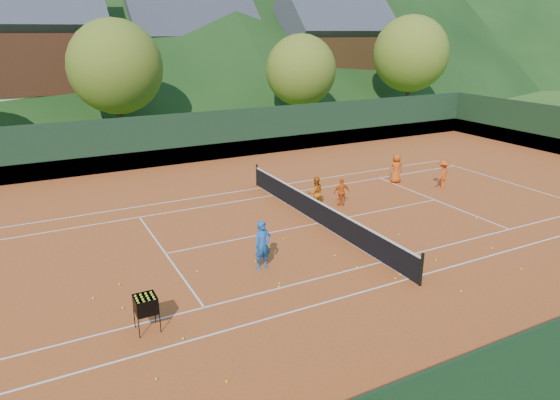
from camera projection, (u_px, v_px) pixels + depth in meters
name	position (u px, v px, depth m)	size (l,w,h in m)	color
ground	(319.00, 224.00, 20.56)	(400.00, 400.00, 0.00)	#34561A
clay_court	(319.00, 223.00, 20.56)	(40.00, 24.00, 0.02)	#AE491C
coach	(263.00, 245.00, 16.41)	(0.61, 0.40, 1.68)	#1B5AB3
student_a	(316.00, 193.00, 21.99)	(0.72, 0.56, 1.48)	orange
student_b	(342.00, 192.00, 22.39)	(0.75, 0.31, 1.28)	orange
student_c	(396.00, 168.00, 25.78)	(0.75, 0.49, 1.53)	#D54F12
student_d	(443.00, 174.00, 24.81)	(0.95, 0.55, 1.47)	#E14E14
tennis_ball_0	(279.00, 283.00, 15.59)	(0.07, 0.07, 0.07)	#C2F428
tennis_ball_1	(120.00, 284.00, 15.53)	(0.07, 0.07, 0.07)	#C2F428
tennis_ball_2	(461.00, 291.00, 15.13)	(0.07, 0.07, 0.07)	#C2F428
tennis_ball_3	(400.00, 274.00, 16.16)	(0.07, 0.07, 0.07)	#C2F428
tennis_ball_4	(278.00, 287.00, 15.39)	(0.07, 0.07, 0.07)	#C2F428
tennis_ball_5	(392.00, 253.00, 17.75)	(0.07, 0.07, 0.07)	#C2F428
tennis_ball_6	(183.00, 338.00, 12.81)	(0.07, 0.07, 0.07)	#C2F428
tennis_ball_7	(492.00, 248.00, 18.11)	(0.07, 0.07, 0.07)	#C2F428
tennis_ball_8	(436.00, 260.00, 17.19)	(0.07, 0.07, 0.07)	#C2F428
tennis_ball_9	(395.00, 278.00, 15.91)	(0.07, 0.07, 0.07)	#C2F428
tennis_ball_11	(357.00, 267.00, 16.66)	(0.07, 0.07, 0.07)	#C2F428
tennis_ball_12	(270.00, 248.00, 18.15)	(0.07, 0.07, 0.07)	#C2F428
tennis_ball_13	(283.00, 238.00, 18.96)	(0.07, 0.07, 0.07)	#C2F428
tennis_ball_14	(256.00, 261.00, 17.11)	(0.07, 0.07, 0.07)	#C2F428
tennis_ball_15	(146.00, 304.00, 14.43)	(0.07, 0.07, 0.07)	#C2F428
tennis_ball_16	(156.00, 379.00, 11.32)	(0.07, 0.07, 0.07)	#C2F428
tennis_ball_17	(335.00, 256.00, 17.52)	(0.07, 0.07, 0.07)	#C2F428
tennis_ball_18	(197.00, 271.00, 16.37)	(0.07, 0.07, 0.07)	#C2F428
tennis_ball_19	(521.00, 269.00, 16.52)	(0.07, 0.07, 0.07)	#C2F428
tennis_ball_20	(123.00, 308.00, 14.22)	(0.07, 0.07, 0.07)	#C2F428
tennis_ball_21	(476.00, 218.00, 20.98)	(0.07, 0.07, 0.07)	#C2F428
tennis_ball_22	(227.00, 381.00, 11.24)	(0.07, 0.07, 0.07)	#C2F428
tennis_ball_23	(93.00, 298.00, 14.74)	(0.07, 0.07, 0.07)	#C2F428
tennis_ball_24	(399.00, 269.00, 16.56)	(0.07, 0.07, 0.07)	#C2F428
tennis_ball_25	(399.00, 235.00, 19.31)	(0.07, 0.07, 0.07)	#C2F428
court_lines	(319.00, 223.00, 20.55)	(23.83, 11.03, 0.00)	white
tennis_net	(319.00, 212.00, 20.39)	(0.10, 12.07, 1.10)	black
perimeter_fence	(319.00, 194.00, 20.15)	(40.40, 24.24, 3.00)	black
ball_hopper	(146.00, 305.00, 12.99)	(0.57, 0.57, 1.00)	black
chalet_left	(14.00, 56.00, 39.53)	(13.80, 9.93, 12.92)	beige
chalet_mid	(192.00, 57.00, 50.10)	(12.65, 8.82, 11.45)	beige
chalet_right	(331.00, 53.00, 52.79)	(11.50, 8.82, 11.91)	beige
tree_b	(116.00, 67.00, 33.91)	(6.40, 6.40, 8.40)	#432C1A
tree_c	(301.00, 70.00, 39.41)	(5.60, 5.60, 7.35)	#3C2518
tree_d	(411.00, 54.00, 45.19)	(6.80, 6.80, 8.93)	#3F2719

